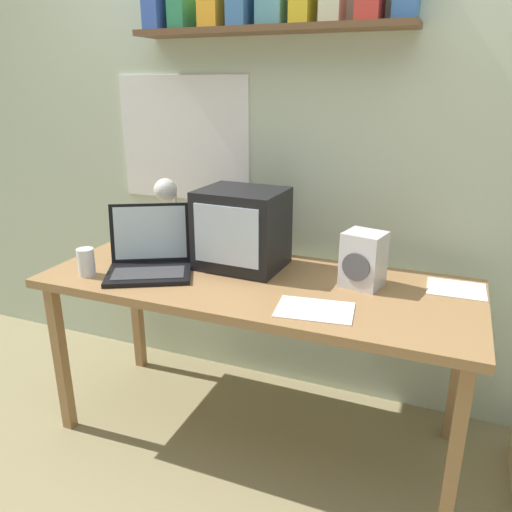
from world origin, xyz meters
The scene contains 10 objects.
ground_plane centered at (0.00, 0.00, 0.00)m, with size 12.00×12.00×0.00m, color #8E835C.
back_wall centered at (-0.01, 0.48, 1.32)m, with size 5.60×0.24×2.60m.
corner_desk centered at (0.00, 0.00, 0.67)m, with size 1.71×0.69×0.73m.
crt_monitor centered at (-0.11, 0.12, 0.89)m, with size 0.35×0.30×0.33m.
laptop centered at (-0.45, -0.07, 0.79)m, with size 0.43×0.42×0.26m.
desk_lamp centered at (-0.49, 0.17, 0.96)m, with size 0.14×0.18×0.35m.
juice_glass centered at (-0.66, -0.21, 0.78)m, with size 0.07×0.07×0.11m.
space_heater centered at (0.40, 0.10, 0.83)m, with size 0.17×0.16×0.21m.
loose_paper_near_monitor centered at (0.74, 0.19, 0.73)m, with size 0.22×0.18×0.00m.
open_notebook centered at (0.29, -0.19, 0.73)m, with size 0.28×0.21×0.00m.
Camera 1 is at (0.69, -1.71, 1.47)m, focal length 35.00 mm.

